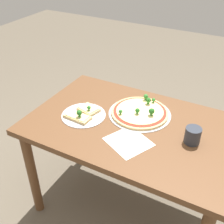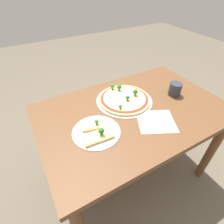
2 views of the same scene
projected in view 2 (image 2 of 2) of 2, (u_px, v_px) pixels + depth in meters
The scene contains 6 objects.
ground_plane at pixel (127, 171), 1.57m from camera, with size 8.00×8.00×0.00m, color brown.
dining_table at pixel (132, 121), 1.17m from camera, with size 1.19×0.78×0.72m.
pizza_tray_whole at pixel (125, 99), 1.18m from camera, with size 0.38×0.38×0.07m.
pizza_tray_slice at pixel (96, 131), 0.95m from camera, with size 0.27×0.27×0.07m.
drinking_cup at pixel (175, 89), 1.22m from camera, with size 0.08×0.08×0.09m, color #2D333D.
paper_menu at pixel (156, 121), 1.03m from camera, with size 0.21×0.20×0.00m, color silver.
Camera 2 is at (-0.54, -0.68, 1.42)m, focal length 28.00 mm.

